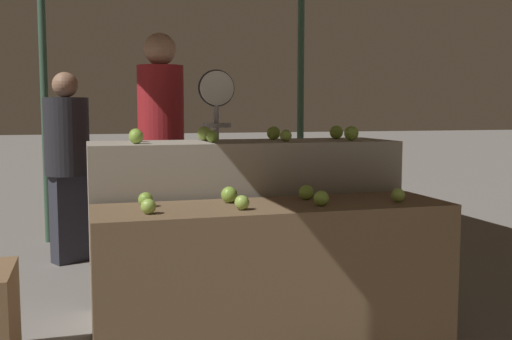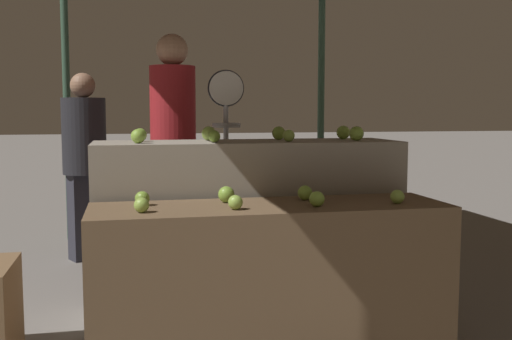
% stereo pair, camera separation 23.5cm
% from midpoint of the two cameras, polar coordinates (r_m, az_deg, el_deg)
% --- Properties ---
extents(display_counter_front, '(1.83, 0.55, 0.76)m').
position_cam_midpoint_polar(display_counter_front, '(3.15, -0.40, -10.17)').
color(display_counter_front, brown).
rests_on(display_counter_front, ground_plane).
extents(display_counter_back, '(1.83, 0.55, 1.06)m').
position_cam_midpoint_polar(display_counter_back, '(3.68, -2.96, -5.49)').
color(display_counter_back, gray).
rests_on(display_counter_back, ground_plane).
extents(apple_front_0, '(0.07, 0.07, 0.07)m').
position_cam_midpoint_polar(apple_front_0, '(2.85, -12.56, -3.42)').
color(apple_front_0, '#8EB247').
rests_on(apple_front_0, display_counter_front).
extents(apple_front_1, '(0.07, 0.07, 0.07)m').
position_cam_midpoint_polar(apple_front_1, '(2.90, -3.68, -3.12)').
color(apple_front_1, '#8EB247').
rests_on(apple_front_1, display_counter_front).
extents(apple_front_2, '(0.08, 0.08, 0.08)m').
position_cam_midpoint_polar(apple_front_2, '(3.02, 4.02, -2.71)').
color(apple_front_2, '#84AD3D').
rests_on(apple_front_2, display_counter_front).
extents(apple_front_3, '(0.07, 0.07, 0.07)m').
position_cam_midpoint_polar(apple_front_3, '(3.20, 11.35, -2.38)').
color(apple_front_3, '#8EB247').
rests_on(apple_front_3, display_counter_front).
extents(apple_front_4, '(0.07, 0.07, 0.07)m').
position_cam_midpoint_polar(apple_front_4, '(3.06, -12.66, -2.78)').
color(apple_front_4, '#7AA338').
rests_on(apple_front_4, display_counter_front).
extents(apple_front_5, '(0.09, 0.09, 0.09)m').
position_cam_midpoint_polar(apple_front_5, '(3.12, -4.73, -2.37)').
color(apple_front_5, '#7AA338').
rests_on(apple_front_5, display_counter_front).
extents(apple_front_6, '(0.08, 0.08, 0.08)m').
position_cam_midpoint_polar(apple_front_6, '(3.24, 2.74, -2.14)').
color(apple_front_6, '#84AD3D').
rests_on(apple_front_6, display_counter_front).
extents(apple_back_0, '(0.08, 0.08, 0.08)m').
position_cam_midpoint_polar(apple_back_0, '(3.40, -13.31, 3.12)').
color(apple_back_0, '#84AD3D').
rests_on(apple_back_0, display_counter_back).
extents(apple_back_1, '(0.07, 0.07, 0.07)m').
position_cam_midpoint_polar(apple_back_1, '(3.46, -6.12, 3.19)').
color(apple_back_1, '#7AA338').
rests_on(apple_back_1, display_counter_back).
extents(apple_back_2, '(0.07, 0.07, 0.07)m').
position_cam_midpoint_polar(apple_back_2, '(3.56, 0.96, 3.30)').
color(apple_back_2, '#8EB247').
rests_on(apple_back_2, display_counter_back).
extents(apple_back_3, '(0.09, 0.09, 0.09)m').
position_cam_midpoint_polar(apple_back_3, '(3.71, 7.28, 3.49)').
color(apple_back_3, '#84AD3D').
rests_on(apple_back_3, display_counter_back).
extents(apple_back_4, '(0.08, 0.08, 0.08)m').
position_cam_midpoint_polar(apple_back_4, '(3.62, -13.23, 3.25)').
color(apple_back_4, '#7AA338').
rests_on(apple_back_4, display_counter_back).
extents(apple_back_5, '(0.09, 0.09, 0.09)m').
position_cam_midpoint_polar(apple_back_5, '(3.68, -6.77, 3.47)').
color(apple_back_5, '#8EB247').
rests_on(apple_back_5, display_counter_back).
extents(apple_back_6, '(0.09, 0.09, 0.09)m').
position_cam_midpoint_polar(apple_back_6, '(3.77, -0.10, 3.53)').
color(apple_back_6, '#84AD3D').
rests_on(apple_back_6, display_counter_back).
extents(apple_back_7, '(0.09, 0.09, 0.09)m').
position_cam_midpoint_polar(apple_back_7, '(3.91, 5.95, 3.60)').
color(apple_back_7, '#84AD3D').
rests_on(apple_back_7, display_counter_back).
extents(produce_scale, '(0.26, 0.20, 1.53)m').
position_cam_midpoint_polar(produce_scale, '(4.25, -5.34, 3.76)').
color(produce_scale, '#99999E').
rests_on(produce_scale, ground_plane).
extents(person_vendor_at_scale, '(0.39, 0.39, 1.81)m').
position_cam_midpoint_polar(person_vendor_at_scale, '(4.54, -10.49, 3.28)').
color(person_vendor_at_scale, '#2D2D38').
rests_on(person_vendor_at_scale, ground_plane).
extents(person_customer_left, '(0.48, 0.48, 1.55)m').
position_cam_midpoint_polar(person_customer_left, '(5.11, -18.81, 1.40)').
color(person_customer_left, '#2D2D38').
rests_on(person_customer_left, ground_plane).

